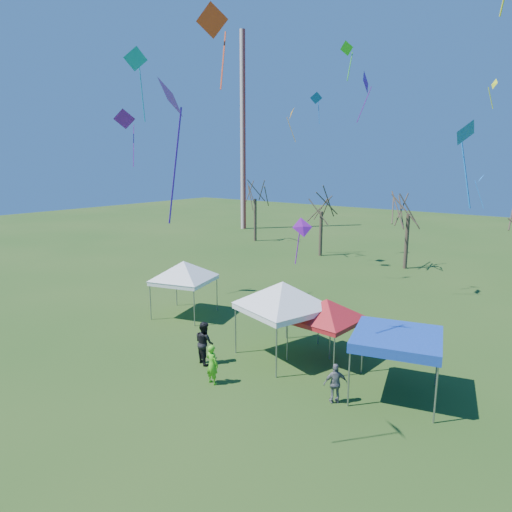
% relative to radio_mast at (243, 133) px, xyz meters
% --- Properties ---
extents(ground, '(140.00, 140.00, 0.00)m').
position_rel_radio_mast_xyz_m(ground, '(28.00, -34.00, -12.50)').
color(ground, '#254A17').
rests_on(ground, ground).
extents(radio_mast, '(0.70, 0.70, 25.00)m').
position_rel_radio_mast_xyz_m(radio_mast, '(0.00, 0.00, 0.00)').
color(radio_mast, silver).
rests_on(radio_mast, ground).
extents(tree_0, '(3.83, 3.83, 8.44)m').
position_rel_radio_mast_xyz_m(tree_0, '(7.15, -6.62, -6.01)').
color(tree_0, '#3D2D21').
rests_on(tree_0, ground).
extents(tree_1, '(3.42, 3.42, 7.54)m').
position_rel_radio_mast_xyz_m(tree_1, '(17.23, -9.35, -6.71)').
color(tree_1, '#3D2D21').
rests_on(tree_1, ground).
extents(tree_2, '(3.71, 3.71, 8.18)m').
position_rel_radio_mast_xyz_m(tree_2, '(25.63, -9.62, -6.21)').
color(tree_2, '#3D2D21').
rests_on(tree_2, ground).
extents(tent_white_west, '(4.12, 4.12, 3.79)m').
position_rel_radio_mast_xyz_m(tent_white_west, '(19.62, -29.46, -9.44)').
color(tent_white_west, gray).
rests_on(tent_white_west, ground).
extents(tent_white_mid, '(4.53, 4.53, 4.16)m').
position_rel_radio_mast_xyz_m(tent_white_mid, '(27.45, -30.74, -9.14)').
color(tent_white_mid, gray).
rests_on(tent_white_mid, ground).
extents(tent_red, '(3.77, 3.77, 3.34)m').
position_rel_radio_mast_xyz_m(tent_red, '(29.23, -29.80, -9.81)').
color(tent_red, gray).
rests_on(tent_red, ground).
extents(tent_blue, '(3.95, 3.95, 2.52)m').
position_rel_radio_mast_xyz_m(tent_blue, '(32.98, -31.08, -10.18)').
color(tent_blue, gray).
rests_on(tent_blue, ground).
extents(person_dark, '(1.14, 1.01, 1.95)m').
position_rel_radio_mast_xyz_m(person_dark, '(25.11, -33.48, -11.53)').
color(person_dark, black).
rests_on(person_dark, ground).
extents(person_grey, '(0.92, 0.91, 1.56)m').
position_rel_radio_mast_xyz_m(person_grey, '(31.43, -32.98, -11.72)').
color(person_grey, slate).
rests_on(person_grey, ground).
extents(person_green, '(0.64, 0.44, 1.68)m').
position_rel_radio_mast_xyz_m(person_green, '(26.73, -34.71, -11.66)').
color(person_green, '#52CE21').
rests_on(person_green, ground).
extents(kite_14, '(1.52, 1.48, 3.56)m').
position_rel_radio_mast_xyz_m(kite_14, '(14.29, -29.03, -1.00)').
color(kite_14, '#6E169E').
rests_on(kite_14, ground).
extents(kite_5, '(1.38, 1.27, 3.83)m').
position_rel_radio_mast_xyz_m(kite_5, '(29.37, -38.78, -1.94)').
color(kite_5, '#5E1BBD').
rests_on(kite_5, ground).
extents(kite_24, '(0.93, 0.54, 2.38)m').
position_rel_radio_mast_xyz_m(kite_24, '(24.95, -20.43, 3.13)').
color(kite_24, '#1AA319').
rests_on(kite_24, ground).
extents(kite_17, '(0.96, 1.22, 3.26)m').
position_rel_radio_mast_xyz_m(kite_17, '(34.23, -28.99, -2.56)').
color(kite_17, blue).
rests_on(kite_17, ground).
extents(kite_19, '(0.69, 0.71, 1.95)m').
position_rel_radio_mast_xyz_m(kite_19, '(31.53, -11.61, 1.52)').
color(kite_19, '#E5FF1A').
rests_on(kite_19, ground).
extents(kite_11, '(0.81, 1.41, 3.04)m').
position_rel_radio_mast_xyz_m(kite_11, '(26.39, -20.57, 1.06)').
color(kite_11, purple).
rests_on(kite_11, ground).
extents(kite_22, '(0.79, 0.88, 2.53)m').
position_rel_radio_mast_xyz_m(kite_22, '(31.19, -11.04, -4.87)').
color(kite_22, '#1671F2').
rests_on(kite_22, ground).
extents(kite_27, '(1.11, 0.86, 2.66)m').
position_rel_radio_mast_xyz_m(kite_27, '(28.13, -35.82, 0.76)').
color(kite_27, '#EE3E16').
rests_on(kite_27, ground).
extents(kite_2, '(1.22, 1.19, 2.79)m').
position_rel_radio_mast_xyz_m(kite_2, '(16.94, -10.37, 1.93)').
color(kite_2, blue).
rests_on(kite_2, ground).
extents(kite_1, '(1.03, 1.11, 2.21)m').
position_rel_radio_mast_xyz_m(kite_1, '(27.73, -29.60, -6.53)').
color(kite_1, purple).
rests_on(kite_1, ground).
extents(kite_8, '(1.18, 1.55, 4.08)m').
position_rel_radio_mast_xyz_m(kite_8, '(16.71, -29.88, 2.04)').
color(kite_8, '#0B97AD').
rests_on(kite_8, ground).
extents(kite_13, '(1.06, 1.18, 2.82)m').
position_rel_radio_mast_xyz_m(kite_13, '(17.16, -14.66, 0.27)').
color(kite_13, orange).
rests_on(kite_13, ground).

